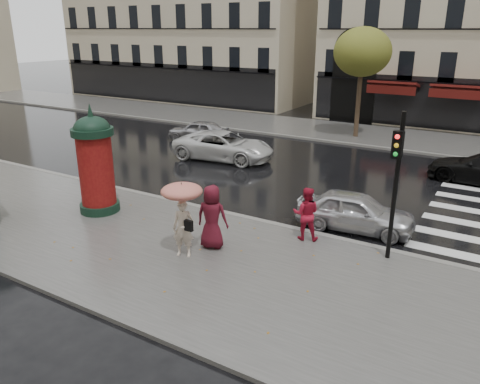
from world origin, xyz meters
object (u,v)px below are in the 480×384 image
Objects in this scene: traffic_light at (396,173)px; car_white at (224,146)px; morris_column at (95,161)px; man_burgundy at (212,217)px; woman_umbrella at (182,208)px; car_silver at (355,211)px; woman_red at (306,214)px; car_far_silver at (199,131)px.

car_white is at bearing 145.42° from traffic_light.
car_white is (-0.19, 8.75, -1.30)m from morris_column.
car_white is at bearing -72.93° from man_burgundy.
traffic_light reaches higher than man_burgundy.
woman_umbrella is 6.06m from car_silver.
traffic_light is 12.71m from car_white.
traffic_light reaches higher than car_silver.
woman_umbrella is 5.08m from morris_column.
woman_red is 3.00m from man_burgundy.
woman_red reaches higher than car_white.
woman_red is 10.48m from car_white.
morris_column is (-4.90, 1.28, 0.38)m from woman_umbrella.
car_far_silver is (-12.37, 8.05, -0.03)m from car_silver.
car_white is at bearing 116.94° from woman_umbrella.
car_silver is (3.27, 3.82, -0.45)m from man_burgundy.
car_far_silver is at bearing 45.41° from car_white.
man_burgundy is at bearing 30.39° from car_far_silver.
woman_red is 7.77m from morris_column.
car_far_silver is at bearing -66.53° from man_burgundy.
man_burgundy is 5.39m from morris_column.
man_burgundy is 14.96m from car_far_silver.
woman_red is 3.15m from traffic_light.
man_burgundy is at bearing 22.47° from woman_red.
traffic_light is at bearing -171.63° from man_burgundy.
morris_column is at bearing -17.93° from man_burgundy.
man_burgundy is 5.48m from traffic_light.
morris_column is at bearing 174.07° from car_white.
woman_umbrella is at bearing 27.16° from car_far_silver.
car_silver is at bearing 49.86° from car_far_silver.
morris_column reaches higher than woman_red.
man_burgundy is at bearing -3.92° from morris_column.
man_burgundy is 0.50× the size of morris_column.
traffic_light reaches higher than woman_red.
car_far_silver is at bearing 144.68° from traffic_light.
woman_umbrella is 0.62× the size of car_far_silver.
woman_red is 0.87× the size of man_burgundy.
car_far_silver is (-13.94, 9.88, -2.10)m from traffic_light.
woman_umbrella reaches higher than car_far_silver.
car_silver is 0.75× the size of car_white.
man_burgundy is 10.65m from car_white.
car_silver is 1.05× the size of car_far_silver.
traffic_light is 1.10× the size of car_silver.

